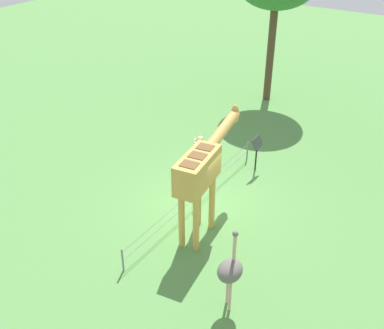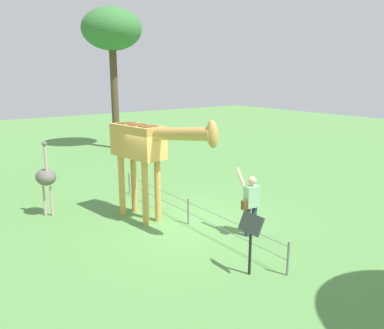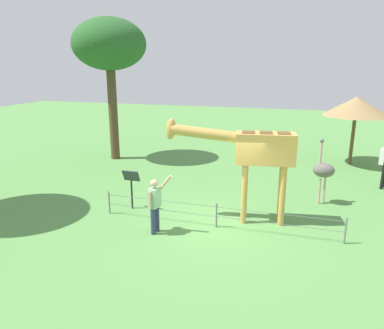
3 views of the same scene
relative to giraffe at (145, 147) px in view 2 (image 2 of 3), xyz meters
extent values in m
plane|color=#568E47|center=(0.90, 0.66, -2.14)|extent=(60.00, 60.00, 0.00)
cylinder|color=gold|center=(0.19, 0.25, -1.23)|extent=(0.18, 0.18, 1.82)
cylinder|color=gold|center=(0.26, -0.18, -1.23)|extent=(0.18, 0.18, 1.82)
cylinder|color=gold|center=(-0.89, 0.09, -1.23)|extent=(0.18, 0.18, 1.82)
cylinder|color=gold|center=(-0.83, -0.35, -1.23)|extent=(0.18, 0.18, 1.82)
cube|color=gold|center=(-0.32, -0.05, 0.13)|extent=(1.78, 0.94, 0.90)
cube|color=brown|center=(0.18, 0.03, 0.59)|extent=(0.42, 0.49, 0.02)
cube|color=brown|center=(-0.32, -0.05, 0.59)|extent=(0.42, 0.49, 0.02)
cube|color=brown|center=(-0.81, -0.12, 0.59)|extent=(0.42, 0.49, 0.02)
cylinder|color=gold|center=(1.35, 0.20, 0.51)|extent=(2.24, 0.64, 0.54)
ellipsoid|color=gold|center=(2.43, 0.36, 0.62)|extent=(0.38, 0.31, 0.67)
cylinder|color=brown|center=(2.43, 0.42, 0.80)|extent=(0.05, 0.05, 0.14)
cylinder|color=brown|center=(2.43, 0.30, 0.80)|extent=(0.05, 0.05, 0.14)
cylinder|color=navy|center=(2.45, 1.56, -1.75)|extent=(0.14, 0.14, 0.78)
cylinder|color=navy|center=(2.49, 1.75, -1.75)|extent=(0.14, 0.14, 0.78)
cube|color=#93C699|center=(2.47, 1.65, -1.09)|extent=(0.29, 0.39, 0.55)
sphere|color=#D8AD8C|center=(2.47, 1.65, -0.67)|extent=(0.22, 0.22, 0.22)
cylinder|color=#D8AD8C|center=(2.18, 1.54, -0.65)|extent=(0.41, 0.14, 0.48)
cylinder|color=#D8AD8C|center=(2.51, 1.87, -1.09)|extent=(0.08, 0.08, 0.50)
cube|color=brown|center=(2.48, 1.43, -1.26)|extent=(0.15, 0.22, 0.24)
cylinder|color=#CC9E93|center=(-2.02, -2.04, -1.69)|extent=(0.07, 0.07, 0.90)
cylinder|color=#CC9E93|center=(-2.18, -2.20, -1.69)|extent=(0.07, 0.07, 0.90)
ellipsoid|color=#66605B|center=(-2.10, -2.12, -0.96)|extent=(0.70, 0.56, 0.49)
cylinder|color=#CC9E93|center=(-1.95, -2.12, -0.41)|extent=(0.08, 0.08, 0.80)
sphere|color=#66605B|center=(-1.95, -2.12, 0.04)|extent=(0.14, 0.14, 0.14)
cylinder|color=brown|center=(-10.68, 4.23, 0.59)|extent=(0.39, 0.39, 5.46)
ellipsoid|color=#387538|center=(-10.68, 4.23, 4.27)|extent=(3.18, 3.18, 2.23)
cylinder|color=black|center=(3.90, 0.20, -1.67)|extent=(0.06, 0.06, 0.95)
cube|color=#333D38|center=(3.90, 0.20, -1.01)|extent=(0.56, 0.21, 0.38)
cylinder|color=slate|center=(-2.60, 0.80, -1.77)|extent=(0.05, 0.05, 0.75)
cylinder|color=slate|center=(0.90, 0.80, -1.77)|extent=(0.05, 0.05, 0.75)
cylinder|color=slate|center=(4.40, 0.80, -1.77)|extent=(0.05, 0.05, 0.75)
cube|color=slate|center=(0.90, 0.80, -1.50)|extent=(7.00, 0.01, 0.01)
cube|color=slate|center=(0.90, 0.80, -1.80)|extent=(7.00, 0.01, 0.01)
camera|label=1|loc=(-8.89, -5.62, 6.55)|focal=42.11mm
camera|label=2|loc=(9.04, -5.12, 1.95)|focal=35.94mm
camera|label=3|loc=(-1.32, 10.46, 2.50)|focal=34.31mm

